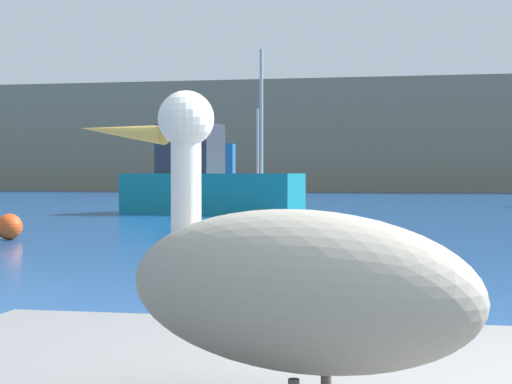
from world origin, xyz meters
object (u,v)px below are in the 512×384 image
at_px(fishing_boat_red, 222,182).
at_px(mooring_buoy, 9,227).
at_px(pelican, 289,284).
at_px(fishing_boat_teal, 205,182).

bearing_deg(fishing_boat_red, mooring_buoy, -90.78).
height_order(pelican, fishing_boat_red, fishing_boat_red).
height_order(pelican, fishing_boat_teal, fishing_boat_teal).
relative_size(pelican, fishing_boat_red, 0.22).
distance_m(fishing_boat_red, mooring_buoy, 26.90).
bearing_deg(fishing_boat_teal, fishing_boat_red, 113.89).
bearing_deg(fishing_boat_teal, mooring_buoy, -82.79).
bearing_deg(mooring_buoy, pelican, -60.05).
relative_size(pelican, mooring_buoy, 2.45).
height_order(fishing_boat_red, mooring_buoy, fishing_boat_red).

